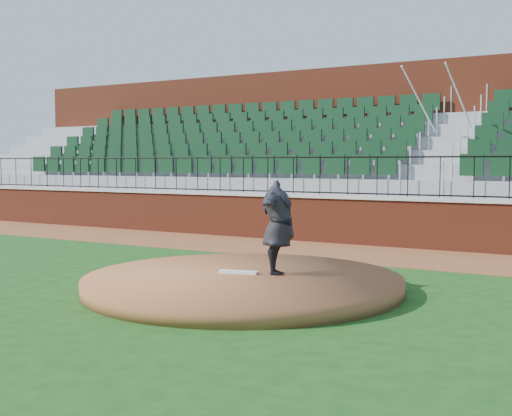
# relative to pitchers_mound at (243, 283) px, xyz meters

# --- Properties ---
(ground) EXTENTS (90.00, 90.00, 0.00)m
(ground) POSITION_rel_pitchers_mound_xyz_m (-0.52, -0.18, -0.12)
(ground) COLOR #164313
(ground) RESTS_ON ground
(warning_track) EXTENTS (34.00, 3.20, 0.01)m
(warning_track) POSITION_rel_pitchers_mound_xyz_m (-0.52, 5.22, -0.12)
(warning_track) COLOR brown
(warning_track) RESTS_ON ground
(field_wall) EXTENTS (34.00, 0.35, 1.20)m
(field_wall) POSITION_rel_pitchers_mound_xyz_m (-0.52, 6.82, 0.47)
(field_wall) COLOR maroon
(field_wall) RESTS_ON ground
(wall_cap) EXTENTS (34.00, 0.45, 0.10)m
(wall_cap) POSITION_rel_pitchers_mound_xyz_m (-0.52, 6.82, 1.12)
(wall_cap) COLOR #B7B7B7
(wall_cap) RESTS_ON field_wall
(wall_railing) EXTENTS (34.00, 0.05, 1.00)m
(wall_railing) POSITION_rel_pitchers_mound_xyz_m (-0.52, 6.82, 1.67)
(wall_railing) COLOR black
(wall_railing) RESTS_ON wall_cap
(seating_stands) EXTENTS (34.00, 5.10, 4.60)m
(seating_stands) POSITION_rel_pitchers_mound_xyz_m (-0.52, 9.54, 2.18)
(seating_stands) COLOR gray
(seating_stands) RESTS_ON ground
(concourse_wall) EXTENTS (34.00, 0.50, 5.50)m
(concourse_wall) POSITION_rel_pitchers_mound_xyz_m (-0.52, 12.34, 2.62)
(concourse_wall) COLOR maroon
(concourse_wall) RESTS_ON ground
(pitchers_mound) EXTENTS (5.39, 5.39, 0.25)m
(pitchers_mound) POSITION_rel_pitchers_mound_xyz_m (0.00, 0.00, 0.00)
(pitchers_mound) COLOR brown
(pitchers_mound) RESTS_ON ground
(pitching_rubber) EXTENTS (0.70, 0.32, 0.05)m
(pitching_rubber) POSITION_rel_pitchers_mound_xyz_m (-0.17, 0.13, 0.15)
(pitching_rubber) COLOR white
(pitching_rubber) RESTS_ON pitchers_mound
(pitcher) EXTENTS (1.25, 2.04, 1.62)m
(pitcher) POSITION_rel_pitchers_mound_xyz_m (0.47, 0.39, 0.93)
(pitcher) COLOR black
(pitcher) RESTS_ON pitchers_mound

